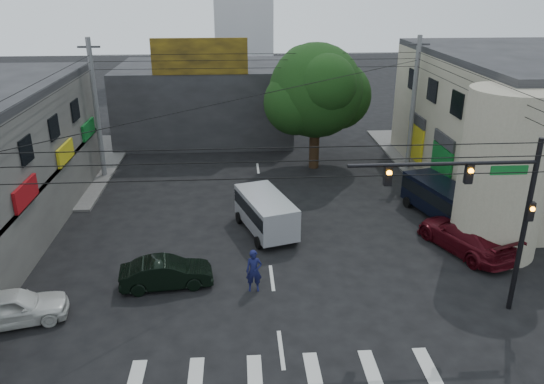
{
  "coord_description": "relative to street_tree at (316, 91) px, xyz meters",
  "views": [
    {
      "loc": [
        -1.38,
        -18.64,
        12.44
      ],
      "look_at": [
        0.14,
        4.0,
        3.37
      ],
      "focal_mm": 35.0,
      "sensor_mm": 36.0,
      "label": 1
    }
  ],
  "objects": [
    {
      "name": "traffic_gantry",
      "position": [
        3.82,
        -18.0,
        -0.64
      ],
      "size": [
        7.1,
        0.35,
        7.2
      ],
      "color": "black",
      "rests_on": "ground"
    },
    {
      "name": "traffic_officer",
      "position": [
        -4.83,
        -15.95,
        -4.52
      ],
      "size": [
        0.7,
        0.47,
        1.9
      ],
      "primitive_type": "imported",
      "rotation": [
        0.0,
        0.0,
        -0.01
      ],
      "color": "#11143E",
      "rests_on": "ground"
    },
    {
      "name": "corner_column",
      "position": [
        7.0,
        -13.0,
        -1.47
      ],
      "size": [
        4.0,
        4.0,
        8.0
      ],
      "primitive_type": "cylinder",
      "color": "gray",
      "rests_on": "ground"
    },
    {
      "name": "ground",
      "position": [
        -4.0,
        -17.0,
        -5.47
      ],
      "size": [
        160.0,
        160.0,
        0.0
      ],
      "primitive_type": "plane",
      "color": "black",
      "rests_on": "ground"
    },
    {
      "name": "sidewalk_far_left",
      "position": [
        -22.0,
        1.0,
        -5.4
      ],
      "size": [
        16.0,
        16.0,
        0.15
      ],
      "primitive_type": "cube",
      "color": "#514F4C",
      "rests_on": "ground"
    },
    {
      "name": "building_right",
      "position": [
        14.0,
        -4.0,
        -1.47
      ],
      "size": [
        14.0,
        18.0,
        8.0
      ],
      "primitive_type": "cube",
      "color": "gray",
      "rests_on": "ground"
    },
    {
      "name": "dark_sedan",
      "position": [
        -8.61,
        -15.36,
        -4.82
      ],
      "size": [
        2.36,
        4.3,
        1.31
      ],
      "primitive_type": "imported",
      "rotation": [
        0.0,
        0.0,
        1.7
      ],
      "color": "black",
      "rests_on": "ground"
    },
    {
      "name": "utility_pole_far_left",
      "position": [
        -14.5,
        -1.0,
        -0.87
      ],
      "size": [
        0.32,
        0.32,
        9.2
      ],
      "primitive_type": "cylinder",
      "color": "#59595B",
      "rests_on": "ground"
    },
    {
      "name": "silver_minivan",
      "position": [
        -4.01,
        -10.3,
        -4.46
      ],
      "size": [
        5.79,
        4.59,
        2.02
      ],
      "primitive_type": null,
      "rotation": [
        0.0,
        0.0,
        1.87
      ],
      "color": "#AFB1B7",
      "rests_on": "ground"
    },
    {
      "name": "billboard",
      "position": [
        -8.0,
        4.1,
        1.83
      ],
      "size": [
        7.0,
        0.3,
        2.6
      ],
      "primitive_type": "cube",
      "color": "olive",
      "rests_on": "building_far"
    },
    {
      "name": "navy_van",
      "position": [
        5.84,
        -8.95,
        -4.47
      ],
      "size": [
        5.92,
        4.33,
        2.0
      ],
      "primitive_type": null,
      "rotation": [
        0.0,
        0.0,
        1.83
      ],
      "color": "black",
      "rests_on": "ground"
    },
    {
      "name": "street_tree",
      "position": [
        0.0,
        0.0,
        0.0
      ],
      "size": [
        6.4,
        6.4,
        8.7
      ],
      "color": "black",
      "rests_on": "ground"
    },
    {
      "name": "maroon_sedan",
      "position": [
        5.67,
        -13.04,
        -4.69
      ],
      "size": [
        5.78,
        6.88,
        1.57
      ],
      "primitive_type": "imported",
      "rotation": [
        0.0,
        0.0,
        3.5
      ],
      "color": "#440911",
      "rests_on": "ground"
    },
    {
      "name": "building_far",
      "position": [
        -8.0,
        9.0,
        -2.47
      ],
      "size": [
        14.0,
        10.0,
        6.0
      ],
      "primitive_type": "cube",
      "color": "#232326",
      "rests_on": "ground"
    },
    {
      "name": "utility_pole_far_right",
      "position": [
        6.5,
        -1.0,
        -0.87
      ],
      "size": [
        0.32,
        0.32,
        9.2
      ],
      "primitive_type": "cylinder",
      "color": "#59595B",
      "rests_on": "ground"
    },
    {
      "name": "sidewalk_far_right",
      "position": [
        14.0,
        1.0,
        -5.4
      ],
      "size": [
        16.0,
        16.0,
        0.15
      ],
      "primitive_type": "cube",
      "color": "#514F4C",
      "rests_on": "ground"
    },
    {
      "name": "white_compact",
      "position": [
        -14.25,
        -17.65,
        -4.78
      ],
      "size": [
        3.51,
        4.84,
        1.39
      ],
      "primitive_type": "imported",
      "rotation": [
        0.0,
        0.0,
        1.81
      ],
      "color": "silver",
      "rests_on": "ground"
    }
  ]
}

